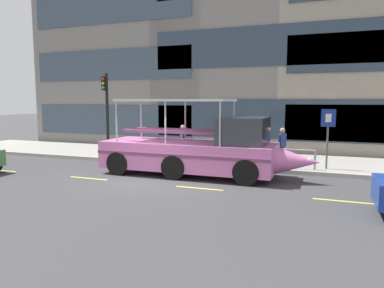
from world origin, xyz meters
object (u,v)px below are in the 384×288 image
object	(u,v)px
parking_sign	(328,129)
pedestrian_near_bow	(282,143)
pedestrian_mid_left	(219,140)
pedestrian_mid_right	(183,138)
traffic_light_pole	(106,107)
duck_tour_boat	(200,150)

from	to	relation	value
parking_sign	pedestrian_near_bow	bearing A→B (deg)	172.23
parking_sign	pedestrian_mid_left	xyz separation A→B (m)	(-5.10, 0.64, -0.76)
parking_sign	pedestrian_mid_right	size ratio (longest dim) A/B	1.51
traffic_light_pole	pedestrian_mid_left	xyz separation A→B (m)	(5.98, 0.87, -1.65)
duck_tour_boat	pedestrian_mid_right	world-z (taller)	duck_tour_boat
traffic_light_pole	duck_tour_boat	world-z (taller)	traffic_light_pole
duck_tour_boat	pedestrian_mid_right	distance (m)	3.71
pedestrian_mid_right	traffic_light_pole	bearing A→B (deg)	-168.35
parking_sign	pedestrian_mid_left	distance (m)	5.19
pedestrian_near_bow	pedestrian_mid_right	size ratio (longest dim) A/B	1.01
traffic_light_pole	pedestrian_mid_right	world-z (taller)	traffic_light_pole
pedestrian_mid_right	duck_tour_boat	bearing A→B (deg)	-56.91
parking_sign	duck_tour_boat	bearing A→B (deg)	-153.42
parking_sign	traffic_light_pole	bearing A→B (deg)	-178.78
traffic_light_pole	duck_tour_boat	xyz separation A→B (m)	(6.06, -2.27, -1.77)
pedestrian_mid_left	pedestrian_mid_right	distance (m)	1.94
pedestrian_near_bow	duck_tour_boat	bearing A→B (deg)	-137.80
duck_tour_boat	parking_sign	bearing A→B (deg)	26.58
pedestrian_near_bow	pedestrian_mid_right	distance (m)	5.09
duck_tour_boat	pedestrian_mid_left	size ratio (longest dim) A/B	5.46
pedestrian_near_bow	pedestrian_mid_left	size ratio (longest dim) A/B	1.03
duck_tour_boat	pedestrian_near_bow	size ratio (longest dim) A/B	5.29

